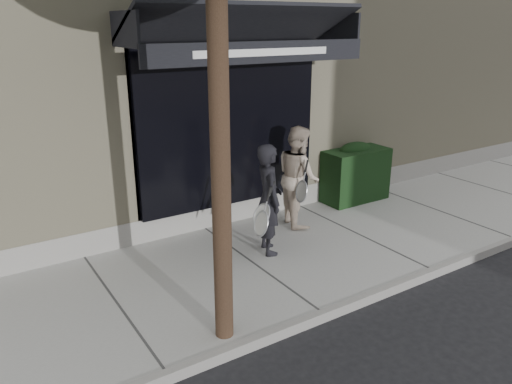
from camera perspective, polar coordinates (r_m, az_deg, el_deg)
ground at (r=8.45m, az=11.21°, el=-5.30°), size 80.00×80.00×0.00m
sidewalk at (r=8.43m, az=11.23°, el=-4.93°), size 20.00×3.00×0.12m
curb at (r=7.51m, az=19.47°, el=-8.70°), size 20.00×0.10×0.14m
building_facade at (r=11.79m, az=-5.33°, el=15.53°), size 14.30×8.04×5.64m
hedge at (r=9.79m, az=11.10°, el=2.19°), size 1.30×0.70×1.14m
pedestrian_front at (r=7.29m, az=1.44°, el=-0.88°), size 0.78×0.91×1.66m
pedestrian_back at (r=8.37m, az=4.85°, el=1.84°), size 0.85×0.99×1.69m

